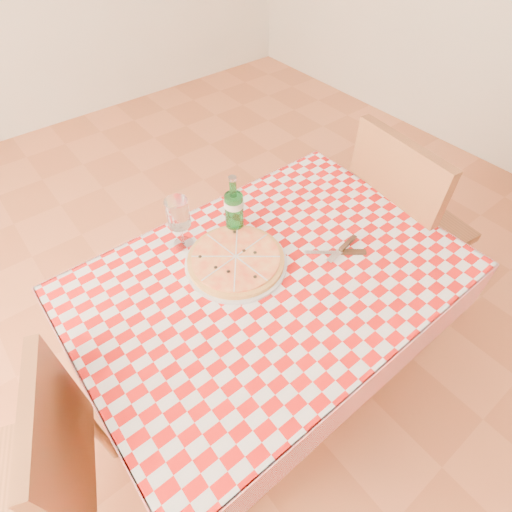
{
  "coord_description": "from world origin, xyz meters",
  "views": [
    {
      "loc": [
        -0.58,
        -0.64,
        1.79
      ],
      "look_at": [
        -0.02,
        0.06,
        0.82
      ],
      "focal_mm": 28.0,
      "sensor_mm": 36.0,
      "label": 1
    }
  ],
  "objects_px": {
    "dining_table": "(271,293)",
    "water_bottle": "(234,206)",
    "wine_glass": "(180,224)",
    "chair_far": "(44,469)",
    "pizza_plate": "(236,259)",
    "chair_near": "(399,219)"
  },
  "relations": [
    {
      "from": "chair_far",
      "to": "water_bottle",
      "type": "relative_size",
      "value": 3.59
    },
    {
      "from": "pizza_plate",
      "to": "chair_near",
      "type": "bearing_deg",
      "value": -7.64
    },
    {
      "from": "chair_near",
      "to": "chair_far",
      "type": "xyz_separation_m",
      "value": [
        -1.62,
        -0.0,
        -0.07
      ]
    },
    {
      "from": "wine_glass",
      "to": "dining_table",
      "type": "bearing_deg",
      "value": -63.74
    },
    {
      "from": "chair_near",
      "to": "chair_far",
      "type": "relative_size",
      "value": 1.14
    },
    {
      "from": "dining_table",
      "to": "wine_glass",
      "type": "height_order",
      "value": "wine_glass"
    },
    {
      "from": "chair_far",
      "to": "wine_glass",
      "type": "height_order",
      "value": "wine_glass"
    },
    {
      "from": "dining_table",
      "to": "chair_far",
      "type": "xyz_separation_m",
      "value": [
        -0.86,
        0.0,
        -0.15
      ]
    },
    {
      "from": "chair_far",
      "to": "water_bottle",
      "type": "height_order",
      "value": "water_bottle"
    },
    {
      "from": "dining_table",
      "to": "wine_glass",
      "type": "xyz_separation_m",
      "value": [
        -0.15,
        0.31,
        0.2
      ]
    },
    {
      "from": "chair_near",
      "to": "wine_glass",
      "type": "xyz_separation_m",
      "value": [
        -0.92,
        0.31,
        0.28
      ]
    },
    {
      "from": "dining_table",
      "to": "water_bottle",
      "type": "height_order",
      "value": "water_bottle"
    },
    {
      "from": "chair_far",
      "to": "water_bottle",
      "type": "bearing_deg",
      "value": -143.54
    },
    {
      "from": "dining_table",
      "to": "pizza_plate",
      "type": "relative_size",
      "value": 3.39
    },
    {
      "from": "chair_far",
      "to": "pizza_plate",
      "type": "bearing_deg",
      "value": -150.84
    },
    {
      "from": "water_bottle",
      "to": "wine_glass",
      "type": "xyz_separation_m",
      "value": [
        -0.19,
        0.06,
        -0.02
      ]
    },
    {
      "from": "chair_far",
      "to": "pizza_plate",
      "type": "relative_size",
      "value": 2.51
    },
    {
      "from": "dining_table",
      "to": "water_bottle",
      "type": "relative_size",
      "value": 4.86
    },
    {
      "from": "dining_table",
      "to": "chair_near",
      "type": "distance_m",
      "value": 0.77
    },
    {
      "from": "dining_table",
      "to": "chair_far",
      "type": "height_order",
      "value": "chair_far"
    },
    {
      "from": "pizza_plate",
      "to": "wine_glass",
      "type": "xyz_separation_m",
      "value": [
        -0.09,
        0.2,
        0.08
      ]
    },
    {
      "from": "chair_near",
      "to": "water_bottle",
      "type": "height_order",
      "value": "chair_near"
    }
  ]
}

